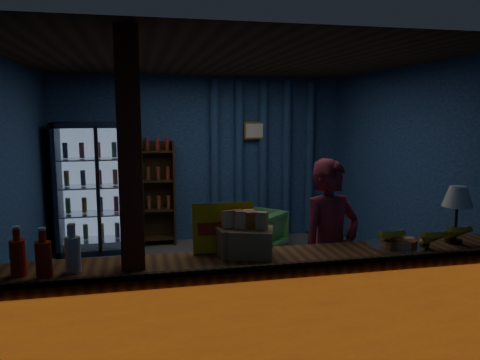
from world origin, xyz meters
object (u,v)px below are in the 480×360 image
(shopkeeper, at_px, (330,251))
(table_lamp, at_px, (458,199))
(pastry_tray, at_px, (396,245))
(green_chair, at_px, (260,230))

(shopkeeper, xyz_separation_m, table_lamp, (0.93, -0.42, 0.51))
(shopkeeper, distance_m, pastry_tray, 0.59)
(green_chair, distance_m, pastry_tray, 3.40)
(green_chair, distance_m, table_lamp, 3.56)
(shopkeeper, bearing_deg, table_lamp, -40.18)
(pastry_tray, xyz_separation_m, table_lamp, (0.55, 0.01, 0.35))
(pastry_tray, bearing_deg, shopkeeper, 131.27)
(pastry_tray, bearing_deg, green_chair, 94.12)
(green_chair, xyz_separation_m, pastry_tray, (0.24, -3.32, 0.68))
(shopkeeper, xyz_separation_m, pastry_tray, (0.38, -0.43, 0.16))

